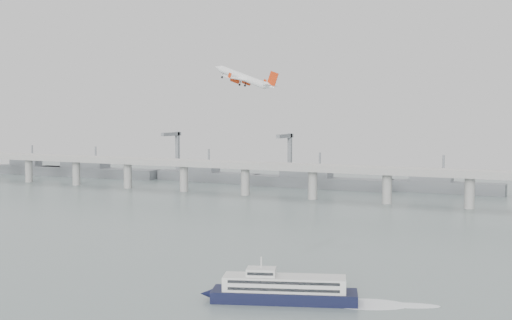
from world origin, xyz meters
The scene contains 5 objects.
ground centered at (0.00, 0.00, 0.00)m, with size 900.00×900.00×0.00m, color slate.
bridge centered at (-1.15, 200.00, 17.65)m, with size 800.00×22.00×23.90m.
distant_fleet centered at (-155.36, 265.08, 6.22)m, with size 453.00×60.90×40.00m.
ferry centered at (52.62, -32.01, 3.71)m, with size 69.73×31.11×13.67m.
airliner centered at (-23.09, 88.61, 74.49)m, with size 38.12×34.53×15.13m.
Camera 1 is at (135.20, -218.27, 57.34)m, focal length 48.00 mm.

